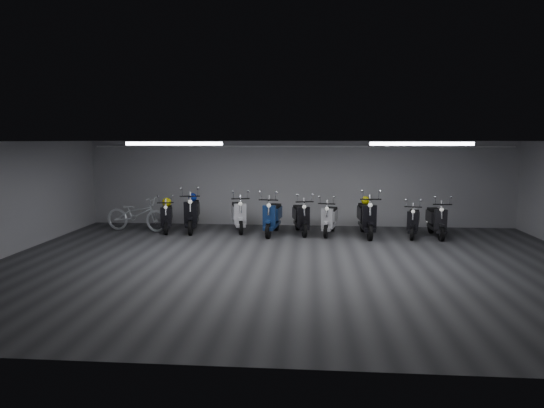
# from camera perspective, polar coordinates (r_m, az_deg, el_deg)

# --- Properties ---
(floor) EXTENTS (14.00, 10.00, 0.01)m
(floor) POSITION_cam_1_polar(r_m,az_deg,el_deg) (10.91, 2.56, -7.31)
(floor) COLOR #353537
(floor) RESTS_ON ground
(ceiling) EXTENTS (14.00, 10.00, 0.01)m
(ceiling) POSITION_cam_1_polar(r_m,az_deg,el_deg) (10.54, 2.65, 7.61)
(ceiling) COLOR slate
(ceiling) RESTS_ON ground
(back_wall) EXTENTS (14.00, 0.01, 2.80)m
(back_wall) POSITION_cam_1_polar(r_m,az_deg,el_deg) (15.61, 3.24, 2.48)
(back_wall) COLOR #A3A3A5
(back_wall) RESTS_ON ground
(front_wall) EXTENTS (14.00, 0.01, 2.80)m
(front_wall) POSITION_cam_1_polar(r_m,az_deg,el_deg) (5.72, 0.86, -6.71)
(front_wall) COLOR #A3A3A5
(front_wall) RESTS_ON ground
(fluor_strip_left) EXTENTS (2.40, 0.18, 0.08)m
(fluor_strip_left) POSITION_cam_1_polar(r_m,az_deg,el_deg) (12.01, -11.76, 7.16)
(fluor_strip_left) COLOR white
(fluor_strip_left) RESTS_ON ceiling
(fluor_strip_right) EXTENTS (2.40, 0.18, 0.08)m
(fluor_strip_right) POSITION_cam_1_polar(r_m,az_deg,el_deg) (11.83, 17.61, 6.96)
(fluor_strip_right) COLOR white
(fluor_strip_right) RESTS_ON ceiling
(conduit) EXTENTS (13.60, 0.05, 0.05)m
(conduit) POSITION_cam_1_polar(r_m,az_deg,el_deg) (15.46, 3.26, 6.96)
(conduit) COLOR white
(conduit) RESTS_ON back_wall
(scooter_0) EXTENTS (0.92, 1.71, 1.21)m
(scooter_0) POSITION_cam_1_polar(r_m,az_deg,el_deg) (14.95, -12.63, -1.00)
(scooter_0) COLOR black
(scooter_0) RESTS_ON floor
(scooter_1) EXTENTS (0.96, 2.05, 1.46)m
(scooter_1) POSITION_cam_1_polar(r_m,az_deg,el_deg) (14.82, -9.65, -0.50)
(scooter_1) COLOR black
(scooter_1) RESTS_ON floor
(scooter_2) EXTENTS (1.04, 1.92, 1.36)m
(scooter_2) POSITION_cam_1_polar(r_m,az_deg,el_deg) (14.70, -4.06, -0.68)
(scooter_2) COLOR silver
(scooter_2) RESTS_ON floor
(scooter_4) EXTENTS (0.84, 1.94, 1.40)m
(scooter_4) POSITION_cam_1_polar(r_m,az_deg,el_deg) (14.13, 0.05, -0.92)
(scooter_4) COLOR navy
(scooter_4) RESTS_ON floor
(scooter_5) EXTENTS (0.92, 1.83, 1.31)m
(scooter_5) POSITION_cam_1_polar(r_m,az_deg,el_deg) (14.28, 3.52, -1.03)
(scooter_5) COLOR black
(scooter_5) RESTS_ON floor
(scooter_6) EXTENTS (0.90, 1.76, 1.25)m
(scooter_6) POSITION_cam_1_polar(r_m,az_deg,el_deg) (14.23, 6.99, -1.22)
(scooter_6) COLOR #BCBBC0
(scooter_6) RESTS_ON floor
(scooter_7) EXTENTS (0.74, 1.99, 1.46)m
(scooter_7) POSITION_cam_1_polar(r_m,az_deg,el_deg) (14.16, 11.38, -0.92)
(scooter_7) COLOR black
(scooter_7) RESTS_ON floor
(scooter_8) EXTENTS (0.93, 1.69, 1.19)m
(scooter_8) POSITION_cam_1_polar(r_m,az_deg,el_deg) (14.40, 16.75, -1.50)
(scooter_8) COLOR black
(scooter_8) RESTS_ON floor
(scooter_9) EXTENTS (0.59, 1.74, 1.30)m
(scooter_9) POSITION_cam_1_polar(r_m,az_deg,el_deg) (14.57, 19.28, -1.30)
(scooter_9) COLOR black
(scooter_9) RESTS_ON floor
(bicycle) EXTENTS (2.11, 1.03, 1.31)m
(bicycle) POSITION_cam_1_polar(r_m,az_deg,el_deg) (15.28, -16.05, -0.73)
(bicycle) COLOR white
(bicycle) RESTS_ON floor
(helmet_0) EXTENTS (0.25, 0.25, 0.25)m
(helmet_0) POSITION_cam_1_polar(r_m,az_deg,el_deg) (14.38, 11.24, 0.43)
(helmet_0) COLOR #BAB40A
(helmet_0) RESTS_ON scooter_7
(helmet_1) EXTENTS (0.29, 0.29, 0.29)m
(helmet_1) POSITION_cam_1_polar(r_m,az_deg,el_deg) (15.14, -12.62, 0.21)
(helmet_1) COLOR yellow
(helmet_1) RESTS_ON scooter_0
(helmet_2) EXTENTS (0.27, 0.27, 0.27)m
(helmet_2) POSITION_cam_1_polar(r_m,az_deg,el_deg) (15.05, -9.58, 0.81)
(helmet_2) COLOR navy
(helmet_2) RESTS_ON scooter_1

